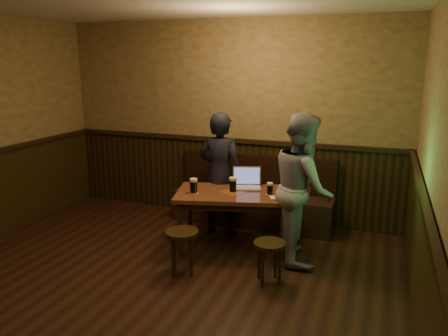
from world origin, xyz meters
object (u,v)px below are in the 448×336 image
at_px(pint_left, 194,186).
at_px(pint_right, 270,189).
at_px(person_grey, 303,188).
at_px(pint_mid, 233,185).
at_px(person_suit, 220,174).
at_px(stool_right, 270,250).
at_px(laptop, 247,182).
at_px(bench, 254,202).
at_px(pub_table, 233,200).
at_px(stool_left, 182,239).

bearing_deg(pint_left, pint_right, 16.46).
bearing_deg(person_grey, pint_mid, 69.60).
xyz_separation_m(person_suit, person_grey, (1.13, -0.36, 0.04)).
height_order(stool_right, person_suit, person_suit).
bearing_deg(laptop, bench, 80.59).
relative_size(pint_mid, pint_right, 1.21).
bearing_deg(person_grey, person_suit, 51.44).
bearing_deg(laptop, pint_mid, -130.45).
height_order(stool_right, laptop, laptop).
distance_m(pint_left, person_grey, 1.26).
distance_m(pub_table, pint_mid, 0.18).
bearing_deg(stool_left, person_grey, 36.12).
relative_size(stool_right, laptop, 1.07).
distance_m(stool_left, stool_right, 0.94).
distance_m(bench, pint_mid, 1.00).
bearing_deg(pub_table, bench, 75.38).
relative_size(pint_right, person_suit, 0.09).
bearing_deg(pint_left, pint_mid, 27.14).
bearing_deg(person_suit, bench, -120.45).
bearing_deg(pint_right, pint_left, -163.54).
relative_size(stool_left, laptop, 1.16).
bearing_deg(stool_right, pint_left, 155.63).
height_order(stool_left, laptop, laptop).
height_order(stool_right, pint_left, pint_left).
distance_m(stool_right, person_grey, 0.87).
relative_size(pint_left, laptop, 0.43).
bearing_deg(pub_table, person_suit, 113.99).
height_order(bench, pint_right, bench).
height_order(pint_right, laptop, laptop).
relative_size(pint_right, person_grey, 0.09).
relative_size(laptop, person_suit, 0.26).
distance_m(stool_left, pint_right, 1.19).
height_order(pub_table, laptop, laptop).
xyz_separation_m(pint_right, person_grey, (0.39, -0.04, 0.06)).
height_order(stool_left, person_grey, person_grey).
distance_m(pint_mid, laptop, 0.26).
bearing_deg(pint_right, laptop, 150.19).
height_order(laptop, person_grey, person_grey).
relative_size(bench, pint_mid, 12.37).
distance_m(pub_table, pint_right, 0.47).
xyz_separation_m(pub_table, person_grey, (0.82, 0.02, 0.23)).
distance_m(stool_left, person_suit, 1.25).
height_order(pub_table, person_grey, person_grey).
height_order(pint_left, person_grey, person_grey).
height_order(bench, pint_left, bench).
bearing_deg(person_grey, bench, 22.71).
bearing_deg(pint_right, person_grey, -5.17).
xyz_separation_m(laptop, person_suit, (-0.40, 0.13, 0.03)).
bearing_deg(person_grey, laptop, 51.65).
xyz_separation_m(pub_table, person_suit, (-0.30, 0.38, 0.19)).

